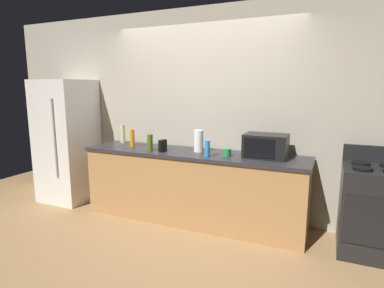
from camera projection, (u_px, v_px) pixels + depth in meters
The scene contains 13 objects.
ground_plane at pixel (178, 233), 3.71m from camera, with size 8.00×8.00×0.00m, color #A87F51.
back_wall at pixel (204, 113), 4.20m from camera, with size 6.40×0.10×2.70m, color #B2A893.
counter_run at pixel (192, 186), 3.99m from camera, with size 2.84×0.64×0.90m.
refrigerator at pixel (67, 141), 4.73m from camera, with size 0.72×0.73×1.80m.
stove_range at pixel (372, 210), 3.20m from camera, with size 0.60×0.61×1.08m.
microwave at pixel (266, 146), 3.58m from camera, with size 0.48×0.35×0.27m.
paper_towel_roll at pixel (199, 141), 3.91m from camera, with size 0.12×0.12×0.27m, color white.
cordless_phone at pixel (163, 146), 3.92m from camera, with size 0.05×0.11×0.15m, color black.
bottle_spray_cleaner at pixel (207, 149), 3.62m from camera, with size 0.06×0.06×0.19m, color #338CE5.
bottle_dish_soap at pixel (132, 138), 4.26m from camera, with size 0.06×0.06×0.24m, color orange.
bottle_hand_soap at pixel (123, 134), 4.54m from camera, with size 0.07×0.07×0.27m, color beige.
bottle_olive_oil at pixel (150, 142), 3.98m from camera, with size 0.07×0.07×0.21m, color #4C6B19.
mug_green at pixel (227, 152), 3.67m from camera, with size 0.09×0.09×0.09m, color #2D8C47.
Camera 1 is at (1.55, -3.11, 1.69)m, focal length 29.48 mm.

